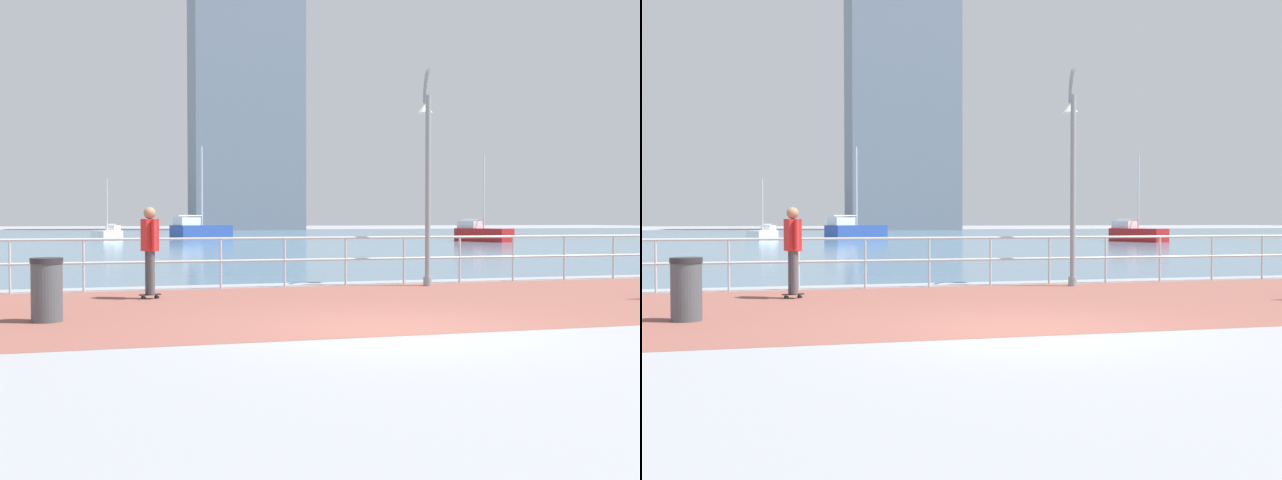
% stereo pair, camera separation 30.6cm
% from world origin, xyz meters
% --- Properties ---
extents(ground, '(220.00, 220.00, 0.00)m').
position_xyz_m(ground, '(0.00, 40.00, 0.00)').
color(ground, gray).
extents(brick_paving, '(28.00, 7.11, 0.01)m').
position_xyz_m(brick_paving, '(0.00, 2.91, 0.00)').
color(brick_paving, brown).
rests_on(brick_paving, ground).
extents(harbor_water, '(180.00, 88.00, 0.00)m').
position_xyz_m(harbor_water, '(0.00, 51.46, 0.00)').
color(harbor_water, slate).
rests_on(harbor_water, ground).
extents(waterfront_railing, '(25.25, 0.06, 1.10)m').
position_xyz_m(waterfront_railing, '(0.00, 6.46, 0.76)').
color(waterfront_railing, '#B2BCC1').
rests_on(waterfront_railing, ground).
extents(lamppost, '(0.42, 0.80, 4.82)m').
position_xyz_m(lamppost, '(3.17, 6.03, 2.67)').
color(lamppost, gray).
rests_on(lamppost, ground).
extents(skateboarder, '(0.41, 0.55, 1.71)m').
position_xyz_m(skateboarder, '(-2.96, 4.76, 1.03)').
color(skateboarder, black).
rests_on(skateboarder, ground).
extents(trash_bin, '(0.46, 0.46, 0.93)m').
position_xyz_m(trash_bin, '(-4.56, 1.97, 0.47)').
color(trash_bin, '#474C51').
rests_on(trash_bin, ground).
extents(sailboat_gray, '(2.20, 3.19, 4.33)m').
position_xyz_m(sailboat_gray, '(-3.83, 45.74, 0.41)').
color(sailboat_gray, white).
rests_on(sailboat_gray, ground).
extents(sailboat_yellow, '(4.80, 3.98, 6.76)m').
position_xyz_m(sailboat_yellow, '(2.63, 45.35, 0.65)').
color(sailboat_yellow, '#284799').
rests_on(sailboat_yellow, ground).
extents(sailboat_teal, '(2.63, 4.22, 5.67)m').
position_xyz_m(sailboat_teal, '(19.85, 34.99, 0.54)').
color(sailboat_teal, '#B21E1E').
rests_on(sailboat_teal, ground).
extents(tower_glass, '(14.53, 10.94, 43.94)m').
position_xyz_m(tower_glass, '(14.20, 92.41, 21.14)').
color(tower_glass, slate).
rests_on(tower_glass, ground).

